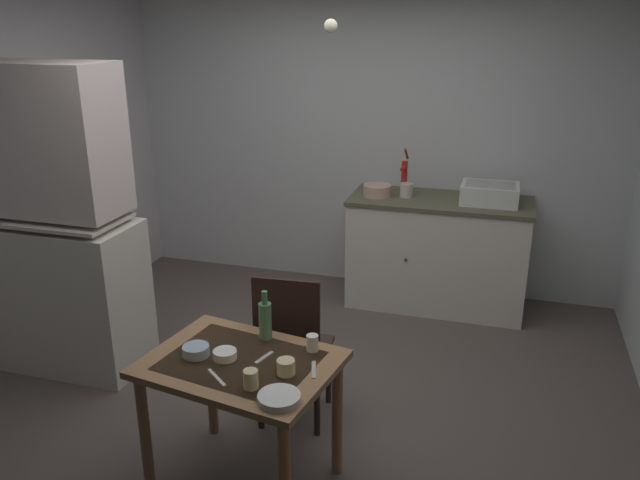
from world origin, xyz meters
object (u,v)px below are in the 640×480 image
at_px(sink_basin, 490,193).
at_px(chair_far_side, 292,346).
at_px(dining_table, 241,381).
at_px(mixing_bowl_counter, 377,190).
at_px(hand_pump, 404,175).
at_px(mug_dark, 312,343).
at_px(serving_bowl_wide, 225,355).
at_px(hutch_cabinet, 62,233).
at_px(glass_bottle, 265,320).

relative_size(sink_basin, chair_far_side, 0.45).
bearing_deg(dining_table, mixing_bowl_counter, 85.96).
relative_size(sink_basin, hand_pump, 1.13).
bearing_deg(dining_table, mug_dark, 32.51).
relative_size(sink_basin, mug_dark, 5.20).
bearing_deg(sink_basin, serving_bowl_wide, -114.62).
distance_m(mixing_bowl_counter, mug_dark, 2.25).
distance_m(hutch_cabinet, sink_basin, 3.15).
xyz_separation_m(hutch_cabinet, serving_bowl_wide, (1.53, -0.80, -0.22)).
bearing_deg(hand_pump, dining_table, -98.38).
height_order(dining_table, serving_bowl_wide, serving_bowl_wide).
height_order(serving_bowl_wide, mug_dark, mug_dark).
bearing_deg(glass_bottle, dining_table, -98.67).
xyz_separation_m(hand_pump, dining_table, (-0.37, -2.53, -0.48)).
bearing_deg(mug_dark, chair_far_side, 122.97).
distance_m(hand_pump, mug_dark, 2.35).
distance_m(sink_basin, mug_dark, 2.42).
relative_size(hand_pump, mixing_bowl_counter, 1.73).
bearing_deg(mug_dark, dining_table, -147.49).
bearing_deg(mug_dark, sink_basin, 71.83).
relative_size(mixing_bowl_counter, glass_bottle, 0.84).
distance_m(hutch_cabinet, mug_dark, 2.02).
relative_size(chair_far_side, serving_bowl_wide, 8.37).
height_order(dining_table, glass_bottle, glass_bottle).
bearing_deg(serving_bowl_wide, mug_dark, 27.12).
xyz_separation_m(hutch_cabinet, dining_table, (1.61, -0.80, -0.35)).
bearing_deg(mug_dark, hutch_cabinet, 162.51).
xyz_separation_m(mixing_bowl_counter, dining_table, (-0.17, -2.43, -0.36)).
relative_size(sink_basin, mixing_bowl_counter, 1.95).
xyz_separation_m(dining_table, serving_bowl_wide, (-0.08, -0.00, 0.14)).
xyz_separation_m(sink_basin, hand_pump, (-0.69, 0.05, 0.09)).
distance_m(serving_bowl_wide, mug_dark, 0.44).
bearing_deg(mixing_bowl_counter, hutch_cabinet, -137.49).
distance_m(sink_basin, serving_bowl_wide, 2.74).
xyz_separation_m(mixing_bowl_counter, chair_far_side, (-0.10, -1.87, -0.46)).
relative_size(dining_table, chair_far_side, 1.04).
relative_size(dining_table, mug_dark, 11.97).
relative_size(serving_bowl_wide, mug_dark, 1.38).
relative_size(hutch_cabinet, glass_bottle, 7.65).
relative_size(sink_basin, dining_table, 0.43).
bearing_deg(chair_far_side, serving_bowl_wide, -104.59).
distance_m(sink_basin, glass_bottle, 2.46).
xyz_separation_m(sink_basin, mixing_bowl_counter, (-0.89, -0.05, -0.03)).
height_order(hutch_cabinet, chair_far_side, hutch_cabinet).
bearing_deg(mixing_bowl_counter, serving_bowl_wide, -95.90).
distance_m(hand_pump, mixing_bowl_counter, 0.25).
bearing_deg(sink_basin, chair_far_side, -117.34).
xyz_separation_m(dining_table, mug_dark, (0.31, 0.20, 0.16)).
relative_size(mixing_bowl_counter, serving_bowl_wide, 1.93).
bearing_deg(mixing_bowl_counter, dining_table, -94.04).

